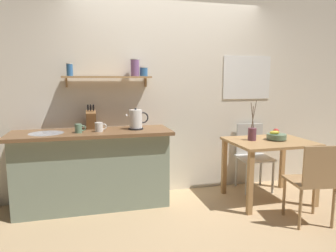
{
  "coord_description": "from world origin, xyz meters",
  "views": [
    {
      "loc": [
        -1.04,
        -3.36,
        1.51
      ],
      "look_at": [
        -0.1,
        0.25,
        0.95
      ],
      "focal_mm": 33.26,
      "sensor_mm": 36.0,
      "label": 1
    }
  ],
  "objects_px": {
    "dining_chair_far": "(252,153)",
    "fruit_bowl": "(276,136)",
    "electric_kettle": "(136,120)",
    "coffee_mug_spare": "(99,127)",
    "twig_vase": "(252,133)",
    "knife_block": "(91,119)",
    "coffee_mug_by_sink": "(79,128)",
    "dining_table": "(269,150)",
    "dining_chair_near": "(313,179)"
  },
  "relations": [
    {
      "from": "dining_table",
      "to": "twig_vase",
      "type": "relative_size",
      "value": 2.0
    },
    {
      "from": "fruit_bowl",
      "to": "twig_vase",
      "type": "distance_m",
      "value": 0.31
    },
    {
      "from": "dining_table",
      "to": "fruit_bowl",
      "type": "xyz_separation_m",
      "value": [
        0.1,
        0.01,
        0.17
      ]
    },
    {
      "from": "electric_kettle",
      "to": "dining_chair_near",
      "type": "bearing_deg",
      "value": -32.29
    },
    {
      "from": "twig_vase",
      "to": "knife_block",
      "type": "relative_size",
      "value": 1.64
    },
    {
      "from": "coffee_mug_spare",
      "to": "dining_chair_far",
      "type": "bearing_deg",
      "value": 4.9
    },
    {
      "from": "dining_table",
      "to": "dining_chair_near",
      "type": "distance_m",
      "value": 0.74
    },
    {
      "from": "fruit_bowl",
      "to": "electric_kettle",
      "type": "bearing_deg",
      "value": 169.39
    },
    {
      "from": "fruit_bowl",
      "to": "twig_vase",
      "type": "relative_size",
      "value": 0.49
    },
    {
      "from": "dining_chair_far",
      "to": "fruit_bowl",
      "type": "relative_size",
      "value": 3.75
    },
    {
      "from": "dining_table",
      "to": "fruit_bowl",
      "type": "distance_m",
      "value": 0.2
    },
    {
      "from": "twig_vase",
      "to": "knife_block",
      "type": "distance_m",
      "value": 1.98
    },
    {
      "from": "twig_vase",
      "to": "electric_kettle",
      "type": "distance_m",
      "value": 1.44
    },
    {
      "from": "dining_chair_far",
      "to": "knife_block",
      "type": "relative_size",
      "value": 2.99
    },
    {
      "from": "knife_block",
      "to": "coffee_mug_by_sink",
      "type": "distance_m",
      "value": 0.3
    },
    {
      "from": "dining_chair_near",
      "to": "twig_vase",
      "type": "distance_m",
      "value": 0.91
    },
    {
      "from": "coffee_mug_spare",
      "to": "fruit_bowl",
      "type": "bearing_deg",
      "value": -6.95
    },
    {
      "from": "dining_chair_near",
      "to": "electric_kettle",
      "type": "height_order",
      "value": "electric_kettle"
    },
    {
      "from": "electric_kettle",
      "to": "coffee_mug_by_sink",
      "type": "relative_size",
      "value": 2.26
    },
    {
      "from": "dining_chair_near",
      "to": "electric_kettle",
      "type": "relative_size",
      "value": 3.2
    },
    {
      "from": "fruit_bowl",
      "to": "coffee_mug_spare",
      "type": "height_order",
      "value": "coffee_mug_spare"
    },
    {
      "from": "fruit_bowl",
      "to": "electric_kettle",
      "type": "relative_size",
      "value": 0.88
    },
    {
      "from": "electric_kettle",
      "to": "knife_block",
      "type": "distance_m",
      "value": 0.54
    },
    {
      "from": "knife_block",
      "to": "twig_vase",
      "type": "bearing_deg",
      "value": -12.44
    },
    {
      "from": "electric_kettle",
      "to": "coffee_mug_spare",
      "type": "height_order",
      "value": "electric_kettle"
    },
    {
      "from": "fruit_bowl",
      "to": "knife_block",
      "type": "xyz_separation_m",
      "value": [
        -2.22,
        0.49,
        0.22
      ]
    },
    {
      "from": "twig_vase",
      "to": "coffee_mug_spare",
      "type": "bearing_deg",
      "value": 173.8
    },
    {
      "from": "twig_vase",
      "to": "electric_kettle",
      "type": "relative_size",
      "value": 1.82
    },
    {
      "from": "dining_chair_far",
      "to": "coffee_mug_spare",
      "type": "bearing_deg",
      "value": -175.1
    },
    {
      "from": "dining_table",
      "to": "twig_vase",
      "type": "bearing_deg",
      "value": 161.32
    },
    {
      "from": "fruit_bowl",
      "to": "coffee_mug_spare",
      "type": "xyz_separation_m",
      "value": [
        -2.14,
        0.26,
        0.16
      ]
    },
    {
      "from": "dining_chair_near",
      "to": "dining_table",
      "type": "bearing_deg",
      "value": 94.6
    },
    {
      "from": "electric_kettle",
      "to": "coffee_mug_spare",
      "type": "relative_size",
      "value": 2.02
    },
    {
      "from": "dining_chair_far",
      "to": "coffee_mug_spare",
      "type": "relative_size",
      "value": 6.68
    },
    {
      "from": "twig_vase",
      "to": "fruit_bowl",
      "type": "bearing_deg",
      "value": -11.42
    },
    {
      "from": "dining_chair_far",
      "to": "twig_vase",
      "type": "xyz_separation_m",
      "value": [
        -0.23,
        -0.38,
        0.34
      ]
    },
    {
      "from": "dining_table",
      "to": "dining_chair_far",
      "type": "distance_m",
      "value": 0.47
    },
    {
      "from": "dining_chair_far",
      "to": "electric_kettle",
      "type": "distance_m",
      "value": 1.73
    },
    {
      "from": "dining_chair_far",
      "to": "twig_vase",
      "type": "bearing_deg",
      "value": -121.89
    },
    {
      "from": "dining_table",
      "to": "dining_chair_far",
      "type": "bearing_deg",
      "value": 86.13
    },
    {
      "from": "dining_chair_far",
      "to": "coffee_mug_by_sink",
      "type": "distance_m",
      "value": 2.35
    },
    {
      "from": "coffee_mug_spare",
      "to": "dining_chair_near",
      "type": "bearing_deg",
      "value": -25.33
    },
    {
      "from": "dining_chair_far",
      "to": "electric_kettle",
      "type": "bearing_deg",
      "value": -175.85
    },
    {
      "from": "coffee_mug_spare",
      "to": "knife_block",
      "type": "bearing_deg",
      "value": 110.63
    },
    {
      "from": "fruit_bowl",
      "to": "twig_vase",
      "type": "height_order",
      "value": "twig_vase"
    },
    {
      "from": "twig_vase",
      "to": "electric_kettle",
      "type": "xyz_separation_m",
      "value": [
        -1.4,
        0.26,
        0.19
      ]
    },
    {
      "from": "dining_chair_far",
      "to": "coffee_mug_spare",
      "type": "distance_m",
      "value": 2.13
    },
    {
      "from": "fruit_bowl",
      "to": "knife_block",
      "type": "relative_size",
      "value": 0.8
    },
    {
      "from": "fruit_bowl",
      "to": "coffee_mug_by_sink",
      "type": "height_order",
      "value": "coffee_mug_by_sink"
    },
    {
      "from": "dining_chair_far",
      "to": "electric_kettle",
      "type": "height_order",
      "value": "electric_kettle"
    }
  ]
}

